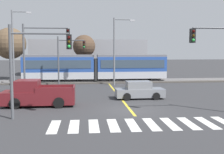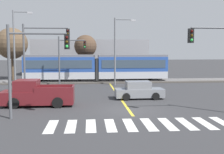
{
  "view_description": "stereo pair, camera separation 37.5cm",
  "coord_description": "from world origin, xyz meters",
  "px_view_note": "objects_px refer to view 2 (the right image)",
  "views": [
    {
      "loc": [
        -3.39,
        -19.17,
        4.25
      ],
      "look_at": [
        -0.45,
        7.9,
        1.6
      ],
      "focal_mm": 45.0,
      "sensor_mm": 36.0,
      "label": 1
    },
    {
      "loc": [
        -3.02,
        -19.21,
        4.25
      ],
      "look_at": [
        -0.45,
        7.9,
        1.6
      ],
      "focal_mm": 45.0,
      "sensor_mm": 36.0,
      "label": 2
    }
  ],
  "objects_px": {
    "street_lamp_centre": "(117,47)",
    "bare_tree_west": "(85,46)",
    "light_rail_tram": "(96,67)",
    "pickup_truck": "(36,95)",
    "traffic_light_far_left": "(68,54)",
    "bare_tree_far_west": "(12,44)",
    "sedan_crossing": "(139,91)",
    "traffic_light_near_right": "(224,53)",
    "street_lamp_west": "(16,43)",
    "traffic_light_mid_left": "(39,48)",
    "traffic_light_near_left": "(31,58)"
  },
  "relations": [
    {
      "from": "street_lamp_west",
      "to": "bare_tree_west",
      "type": "xyz_separation_m",
      "value": [
        8.17,
        7.42,
        -0.27
      ]
    },
    {
      "from": "street_lamp_centre",
      "to": "bare_tree_west",
      "type": "xyz_separation_m",
      "value": [
        -3.76,
        8.26,
        0.13
      ]
    },
    {
      "from": "pickup_truck",
      "to": "bare_tree_west",
      "type": "height_order",
      "value": "bare_tree_west"
    },
    {
      "from": "pickup_truck",
      "to": "traffic_light_far_left",
      "type": "distance_m",
      "value": 12.27
    },
    {
      "from": "light_rail_tram",
      "to": "sedan_crossing",
      "type": "distance_m",
      "value": 13.33
    },
    {
      "from": "traffic_light_near_left",
      "to": "bare_tree_far_west",
      "type": "height_order",
      "value": "bare_tree_far_west"
    },
    {
      "from": "pickup_truck",
      "to": "traffic_light_near_right",
      "type": "bearing_deg",
      "value": -18.37
    },
    {
      "from": "street_lamp_centre",
      "to": "light_rail_tram",
      "type": "bearing_deg",
      "value": 124.67
    },
    {
      "from": "traffic_light_near_right",
      "to": "street_lamp_west",
      "type": "bearing_deg",
      "value": 135.27
    },
    {
      "from": "pickup_truck",
      "to": "traffic_light_near_left",
      "type": "bearing_deg",
      "value": -84.2
    },
    {
      "from": "street_lamp_west",
      "to": "light_rail_tram",
      "type": "bearing_deg",
      "value": 15.01
    },
    {
      "from": "bare_tree_west",
      "to": "sedan_crossing",
      "type": "bearing_deg",
      "value": -75.44
    },
    {
      "from": "traffic_light_far_left",
      "to": "street_lamp_centre",
      "type": "relative_size",
      "value": 0.72
    },
    {
      "from": "street_lamp_centre",
      "to": "bare_tree_far_west",
      "type": "bearing_deg",
      "value": 152.51
    },
    {
      "from": "pickup_truck",
      "to": "traffic_light_mid_left",
      "type": "xyz_separation_m",
      "value": [
        -0.47,
        4.82,
        3.55
      ]
    },
    {
      "from": "light_rail_tram",
      "to": "traffic_light_mid_left",
      "type": "bearing_deg",
      "value": -118.37
    },
    {
      "from": "traffic_light_near_right",
      "to": "street_lamp_centre",
      "type": "height_order",
      "value": "street_lamp_centre"
    },
    {
      "from": "light_rail_tram",
      "to": "traffic_light_mid_left",
      "type": "height_order",
      "value": "traffic_light_mid_left"
    },
    {
      "from": "street_lamp_west",
      "to": "bare_tree_west",
      "type": "relative_size",
      "value": 1.38
    },
    {
      "from": "street_lamp_centre",
      "to": "bare_tree_west",
      "type": "bearing_deg",
      "value": 114.44
    },
    {
      "from": "sedan_crossing",
      "to": "traffic_light_near_right",
      "type": "bearing_deg",
      "value": -57.03
    },
    {
      "from": "sedan_crossing",
      "to": "traffic_light_mid_left",
      "type": "bearing_deg",
      "value": 164.56
    },
    {
      "from": "pickup_truck",
      "to": "traffic_light_near_right",
      "type": "distance_m",
      "value": 13.68
    },
    {
      "from": "street_lamp_west",
      "to": "bare_tree_far_west",
      "type": "relative_size",
      "value": 1.21
    },
    {
      "from": "traffic_light_near_right",
      "to": "street_lamp_west",
      "type": "height_order",
      "value": "street_lamp_west"
    },
    {
      "from": "light_rail_tram",
      "to": "pickup_truck",
      "type": "relative_size",
      "value": 3.41
    },
    {
      "from": "traffic_light_near_right",
      "to": "bare_tree_west",
      "type": "bearing_deg",
      "value": 110.05
    },
    {
      "from": "traffic_light_mid_left",
      "to": "traffic_light_near_left",
      "type": "xyz_separation_m",
      "value": [
        0.88,
        -8.82,
        -0.62
      ]
    },
    {
      "from": "traffic_light_far_left",
      "to": "street_lamp_centre",
      "type": "xyz_separation_m",
      "value": [
        5.75,
        0.07,
        0.82
      ]
    },
    {
      "from": "sedan_crossing",
      "to": "light_rail_tram",
      "type": "bearing_deg",
      "value": 103.98
    },
    {
      "from": "light_rail_tram",
      "to": "traffic_light_far_left",
      "type": "height_order",
      "value": "traffic_light_far_left"
    },
    {
      "from": "pickup_truck",
      "to": "street_lamp_west",
      "type": "relative_size",
      "value": 0.61
    },
    {
      "from": "sedan_crossing",
      "to": "pickup_truck",
      "type": "relative_size",
      "value": 0.78
    },
    {
      "from": "pickup_truck",
      "to": "traffic_light_far_left",
      "type": "xyz_separation_m",
      "value": [
        1.76,
        11.77,
        2.96
      ]
    },
    {
      "from": "light_rail_tram",
      "to": "traffic_light_near_left",
      "type": "xyz_separation_m",
      "value": [
        -4.75,
        -19.26,
        1.72
      ]
    },
    {
      "from": "sedan_crossing",
      "to": "traffic_light_near_right",
      "type": "distance_m",
      "value": 8.51
    },
    {
      "from": "traffic_light_far_left",
      "to": "bare_tree_far_west",
      "type": "height_order",
      "value": "bare_tree_far_west"
    },
    {
      "from": "traffic_light_far_left",
      "to": "traffic_light_near_left",
      "type": "bearing_deg",
      "value": -94.92
    },
    {
      "from": "traffic_light_far_left",
      "to": "street_lamp_west",
      "type": "relative_size",
      "value": 0.65
    },
    {
      "from": "traffic_light_near_left",
      "to": "bare_tree_west",
      "type": "xyz_separation_m",
      "value": [
        3.35,
        24.11,
        0.98
      ]
    },
    {
      "from": "traffic_light_mid_left",
      "to": "pickup_truck",
      "type": "bearing_deg",
      "value": -84.4
    },
    {
      "from": "traffic_light_far_left",
      "to": "traffic_light_mid_left",
      "type": "distance_m",
      "value": 7.33
    },
    {
      "from": "pickup_truck",
      "to": "bare_tree_west",
      "type": "relative_size",
      "value": 0.84
    },
    {
      "from": "bare_tree_west",
      "to": "light_rail_tram",
      "type": "bearing_deg",
      "value": -73.93
    },
    {
      "from": "street_lamp_centre",
      "to": "bare_tree_far_west",
      "type": "distance_m",
      "value": 15.83
    },
    {
      "from": "street_lamp_centre",
      "to": "traffic_light_near_right",
      "type": "bearing_deg",
      "value": -72.31
    },
    {
      "from": "traffic_light_near_left",
      "to": "pickup_truck",
      "type": "bearing_deg",
      "value": 95.8
    },
    {
      "from": "traffic_light_far_left",
      "to": "street_lamp_west",
      "type": "xyz_separation_m",
      "value": [
        -6.18,
        0.91,
        1.22
      ]
    },
    {
      "from": "pickup_truck",
      "to": "traffic_light_near_right",
      "type": "height_order",
      "value": "traffic_light_near_right"
    },
    {
      "from": "traffic_light_mid_left",
      "to": "bare_tree_far_west",
      "type": "bearing_deg",
      "value": 112.87
    }
  ]
}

